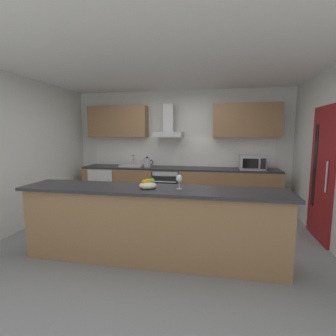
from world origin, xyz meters
The scene contains 17 objects.
ground centered at (0.00, 0.00, -0.01)m, with size 5.85×4.85×0.02m, color gray.
ceiling centered at (0.00, 0.00, 2.61)m, with size 5.85×4.85×0.02m, color white.
wall_back centered at (0.00, 1.98, 1.30)m, with size 5.85×0.12×2.60m, color silver.
wall_left centered at (-2.49, 0.00, 1.30)m, with size 0.12×4.85×2.60m, color silver.
backsplash_tile centered at (0.00, 1.91, 1.23)m, with size 4.12×0.02×0.66m, color white.
counter_back centered at (0.00, 1.60, 0.45)m, with size 4.27×0.60×0.90m.
counter_island centered at (0.03, -0.84, 0.48)m, with size 3.38×0.64×0.96m.
upper_cabinets centered at (0.00, 1.75, 1.91)m, with size 4.21×0.32×0.70m.
side_door centered at (2.41, 0.33, 1.03)m, with size 0.08×0.85×2.05m.
oven centered at (-0.23, 1.58, 0.46)m, with size 0.60×0.62×0.80m.
refrigerator centered at (-1.71, 1.58, 0.43)m, with size 0.58×0.60×0.85m.
microwave centered at (1.55, 1.55, 1.05)m, with size 0.50×0.38×0.30m.
sink centered at (-1.05, 1.59, 0.93)m, with size 0.50×0.40×0.26m.
kettle centered at (-0.68, 1.54, 1.01)m, with size 0.29×0.15×0.24m.
range_hood centered at (-0.23, 1.71, 1.79)m, with size 0.62×0.45×0.72m.
wine_glass centered at (0.38, -0.82, 1.08)m, with size 0.08×0.08×0.18m.
fruit_bowl centered at (-0.01, -0.86, 1.00)m, with size 0.22×0.22×0.13m.
Camera 1 is at (0.83, -3.89, 1.63)m, focal length 27.30 mm.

